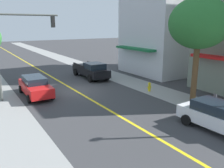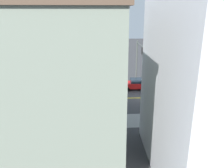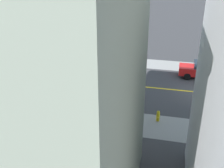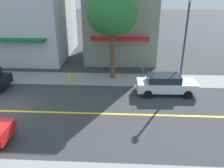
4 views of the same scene
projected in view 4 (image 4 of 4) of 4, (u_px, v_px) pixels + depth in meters
The scene contains 9 objects.
ground_plane at pixel (1, 111), 16.06m from camera, with size 140.00×140.00×0.00m, color #38383A.
sidewalk_left at pixel (33, 78), 21.72m from camera, with size 2.98×126.00×0.01m, color gray.
road_centerline_stripe at pixel (1, 111), 16.06m from camera, with size 0.20×126.00×0.00m, color yellow.
corner_shop_building at pixel (121, 7), 25.99m from camera, with size 9.49×7.90×11.24m.
street_tree_left_near at pixel (113, 15), 19.40m from camera, with size 4.30×4.30×7.59m.
fire_hydrant at pixel (70, 77), 20.71m from camera, with size 0.44×0.24×0.80m.
parking_meter at pixel (142, 74), 20.13m from camera, with size 0.12×0.18×1.38m.
street_lamp at pixel (186, 34), 18.87m from camera, with size 0.70×0.36×7.07m.
white_sedan_left_curb at pixel (166, 84), 18.30m from camera, with size 2.06×4.67×1.58m.
Camera 4 is at (13.55, 8.45, 8.12)m, focal length 37.14 mm.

